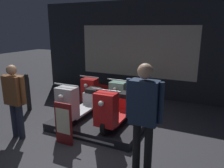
% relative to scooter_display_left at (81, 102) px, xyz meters
% --- Properties ---
extents(ground_plane, '(30.00, 30.00, 0.00)m').
position_rel_scooter_display_left_xyz_m(ground_plane, '(0.42, -1.01, -0.57)').
color(ground_plane, '#38383D').
extents(shop_wall_back, '(7.29, 0.09, 3.20)m').
position_rel_scooter_display_left_xyz_m(shop_wall_back, '(0.42, 2.81, 1.03)').
color(shop_wall_back, '#23282D').
rests_on(shop_wall_back, ground_plane).
extents(display_platform, '(2.13, 1.54, 0.19)m').
position_rel_scooter_display_left_xyz_m(display_platform, '(0.48, 0.05, -0.48)').
color(display_platform, black).
rests_on(display_platform, ground_plane).
extents(scooter_display_left, '(0.63, 1.62, 0.96)m').
position_rel_scooter_display_left_xyz_m(scooter_display_left, '(0.00, 0.00, 0.00)').
color(scooter_display_left, black).
rests_on(scooter_display_left, display_platform).
extents(scooter_display_right, '(0.63, 1.62, 0.96)m').
position_rel_scooter_display_left_xyz_m(scooter_display_right, '(0.96, 0.00, 0.00)').
color(scooter_display_right, black).
rests_on(scooter_display_right, display_platform).
extents(scooter_backrow_0, '(0.63, 1.62, 0.96)m').
position_rel_scooter_display_left_xyz_m(scooter_backrow_0, '(-0.39, 1.60, -0.19)').
color(scooter_backrow_0, black).
rests_on(scooter_backrow_0, ground_plane).
extents(scooter_backrow_1, '(0.63, 1.62, 0.96)m').
position_rel_scooter_display_left_xyz_m(scooter_backrow_1, '(0.53, 1.60, -0.19)').
color(scooter_backrow_1, black).
rests_on(scooter_backrow_1, ground_plane).
extents(person_left_browsing, '(0.57, 0.23, 1.61)m').
position_rel_scooter_display_left_xyz_m(person_left_browsing, '(-0.86, -1.17, 0.37)').
color(person_left_browsing, '#232838').
rests_on(person_left_browsing, ground_plane).
extents(person_right_browsing, '(0.60, 0.24, 1.84)m').
position_rel_scooter_display_left_xyz_m(person_right_browsing, '(1.94, -1.17, 0.53)').
color(person_right_browsing, black).
rests_on(person_right_browsing, ground_plane).
extents(price_sign_board, '(0.40, 0.04, 0.90)m').
position_rel_scooter_display_left_xyz_m(price_sign_board, '(0.22, -0.98, -0.12)').
color(price_sign_board, maroon).
rests_on(price_sign_board, ground_plane).
extents(street_bollard, '(0.13, 0.13, 1.08)m').
position_rel_scooter_display_left_xyz_m(street_bollard, '(-1.89, 0.15, -0.03)').
color(street_bollard, black).
rests_on(street_bollard, ground_plane).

